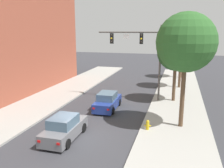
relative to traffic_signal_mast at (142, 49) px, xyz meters
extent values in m
plane|color=#38383D|center=(-2.78, -9.86, -5.34)|extent=(120.00, 120.00, 0.00)
cube|color=#A8A59E|center=(3.72, -9.86, -5.26)|extent=(5.00, 60.00, 0.15)
cylinder|color=#514C47|center=(1.82, 0.01, -1.44)|extent=(0.20, 0.20, 7.50)
cylinder|color=#514C47|center=(-1.37, 0.01, 1.61)|extent=(6.36, 0.14, 0.14)
cube|color=black|center=(-0.09, 0.01, 0.99)|extent=(0.32, 0.28, 1.05)
sphere|color=#2D2823|center=(-0.09, -0.14, 1.32)|extent=(0.18, 0.18, 0.18)
sphere|color=yellow|center=(-0.09, -0.14, 0.99)|extent=(0.18, 0.18, 0.18)
sphere|color=#2D2823|center=(-0.09, -0.14, 0.66)|extent=(0.18, 0.18, 0.18)
cube|color=black|center=(-3.15, 0.01, 0.99)|extent=(0.32, 0.28, 1.05)
sphere|color=#2D2823|center=(-3.15, -0.14, 1.32)|extent=(0.18, 0.18, 0.18)
sphere|color=yellow|center=(-3.15, -0.14, 0.99)|extent=(0.18, 0.18, 0.18)
sphere|color=#2D2823|center=(-3.15, -0.14, 0.66)|extent=(0.18, 0.18, 0.18)
cube|color=white|center=(-1.62, -0.01, 1.16)|extent=(0.60, 0.03, 0.44)
cube|color=navy|center=(-2.48, -3.70, -4.78)|extent=(1.79, 4.24, 0.80)
cube|color=slate|center=(-2.48, -3.85, -4.06)|extent=(1.54, 2.03, 0.64)
cylinder|color=black|center=(-3.32, -2.42, -5.02)|extent=(0.23, 0.64, 0.64)
cylinder|color=black|center=(-1.71, -2.38, -5.02)|extent=(0.23, 0.64, 0.64)
cylinder|color=black|center=(-3.26, -5.02, -5.02)|extent=(0.23, 0.64, 0.64)
cylinder|color=black|center=(-1.65, -4.98, -5.02)|extent=(0.23, 0.64, 0.64)
cube|color=red|center=(-3.07, -5.83, -4.66)|extent=(0.20, 0.04, 0.14)
cube|color=red|center=(-1.80, -5.80, -4.66)|extent=(0.20, 0.04, 0.14)
cube|color=slate|center=(-3.47, -10.35, -4.78)|extent=(1.73, 4.21, 0.80)
cube|color=slate|center=(-3.47, -10.50, -4.06)|extent=(1.52, 2.01, 0.64)
cylinder|color=black|center=(-4.29, -9.05, -5.02)|extent=(0.22, 0.64, 0.64)
cylinder|color=black|center=(-2.68, -9.04, -5.02)|extent=(0.22, 0.64, 0.64)
cylinder|color=black|center=(-4.27, -11.66, -5.02)|extent=(0.22, 0.64, 0.64)
cylinder|color=black|center=(-2.66, -11.65, -5.02)|extent=(0.22, 0.64, 0.64)
cube|color=red|center=(-4.10, -12.47, -4.66)|extent=(0.20, 0.04, 0.14)
cube|color=red|center=(-2.82, -12.46, -4.66)|extent=(0.20, 0.04, 0.14)
cylinder|color=gold|center=(1.75, -7.71, -4.91)|extent=(0.24, 0.24, 0.55)
sphere|color=gold|center=(1.75, -7.71, -4.58)|extent=(0.22, 0.22, 0.22)
cylinder|color=gold|center=(1.57, -7.71, -4.88)|extent=(0.12, 0.09, 0.09)
cylinder|color=gold|center=(1.93, -7.71, -4.88)|extent=(0.12, 0.09, 0.09)
cylinder|color=brown|center=(4.04, -6.38, -2.88)|extent=(0.32, 0.32, 4.61)
sphere|color=#2D6028|center=(4.04, -6.38, 1.00)|extent=(4.18, 4.18, 4.18)
cylinder|color=brown|center=(3.29, 0.33, -3.41)|extent=(0.32, 0.32, 3.55)
sphere|color=#235123|center=(3.29, 0.33, -0.25)|extent=(3.71, 3.71, 3.71)
cylinder|color=brown|center=(3.80, 6.44, -2.99)|extent=(0.32, 0.32, 4.40)
sphere|color=#2D6028|center=(3.80, 6.44, 0.51)|extent=(3.48, 3.48, 3.48)
cylinder|color=brown|center=(3.95, 13.09, -2.93)|extent=(0.32, 0.32, 4.51)
sphere|color=#235123|center=(3.95, 13.09, 0.58)|extent=(3.35, 3.35, 3.35)
camera|label=1|loc=(3.71, -23.83, 1.83)|focal=38.18mm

